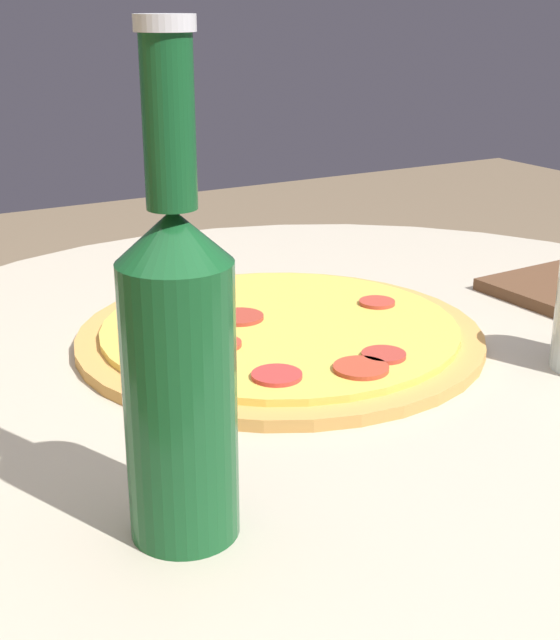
{
  "coord_description": "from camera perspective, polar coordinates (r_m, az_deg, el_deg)",
  "views": [
    {
      "loc": [
        -0.59,
        0.41,
        1.03
      ],
      "look_at": [
        0.05,
        0.04,
        0.77
      ],
      "focal_mm": 50.0,
      "sensor_mm": 36.0,
      "label": 1
    }
  ],
  "objects": [
    {
      "name": "beer_bottle",
      "position": [
        0.47,
        -6.5,
        -2.55
      ],
      "size": [
        0.06,
        0.06,
        0.28
      ],
      "color": "#144C23",
      "rests_on": "table"
    },
    {
      "name": "table",
      "position": [
        0.85,
        4.2,
        -13.25
      ],
      "size": [
        0.91,
        0.91,
        0.75
      ],
      "color": "#B2A893",
      "rests_on": "ground_plane"
    },
    {
      "name": "pizza",
      "position": [
        0.78,
        -0.01,
        -0.87
      ],
      "size": [
        0.36,
        0.36,
        0.02
      ],
      "color": "#C68E47",
      "rests_on": "table"
    }
  ]
}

